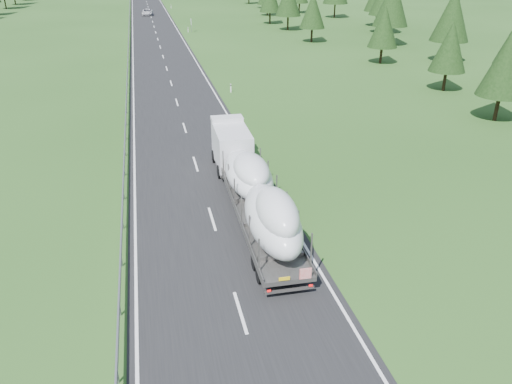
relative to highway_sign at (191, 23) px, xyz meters
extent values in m
plane|color=#234818|center=(-7.20, -80.00, -1.81)|extent=(400.00, 400.00, 0.00)
cube|color=black|center=(-7.20, 20.00, -1.80)|extent=(10.00, 400.00, 0.02)
cube|color=slate|center=(-12.50, 20.00, -1.21)|extent=(0.08, 400.00, 0.32)
cylinder|color=slate|center=(-12.50, -80.00, -1.51)|extent=(0.10, 0.10, 0.60)
cube|color=silver|center=(-0.70, -50.00, -1.31)|extent=(0.12, 0.07, 1.00)
cube|color=black|center=(-0.70, -50.00, -0.99)|extent=(0.13, 0.08, 0.12)
cube|color=silver|center=(-0.70, 0.00, -1.31)|extent=(0.12, 0.07, 1.00)
cube|color=black|center=(-0.70, 0.00, -0.99)|extent=(0.13, 0.08, 0.12)
cube|color=silver|center=(-0.70, 50.00, -1.31)|extent=(0.12, 0.07, 1.00)
cube|color=black|center=(-0.70, 50.00, -0.99)|extent=(0.13, 0.08, 0.12)
cylinder|color=slate|center=(0.00, 0.00, -0.81)|extent=(0.08, 0.08, 2.00)
cube|color=silver|center=(0.00, 0.00, 0.19)|extent=(0.05, 0.90, 1.20)
cylinder|color=black|center=(33.19, -54.06, -0.32)|extent=(0.36, 0.36, 2.97)
cylinder|color=black|center=(33.67, -39.23, -0.03)|extent=(0.36, 0.36, 3.55)
cone|color=black|center=(33.67, -39.23, 4.90)|extent=(5.52, 5.52, 7.40)
cylinder|color=black|center=(31.88, -23.94, 0.12)|extent=(0.36, 0.36, 3.86)
cone|color=black|center=(31.88, -23.94, 5.49)|extent=(6.01, 6.01, 8.05)
cylinder|color=black|center=(37.55, -10.27, 0.27)|extent=(0.36, 0.36, 4.16)
cylinder|color=black|center=(40.75, 0.04, 0.06)|extent=(0.36, 0.36, 3.74)
cylinder|color=black|center=(37.43, 16.93, 0.17)|extent=(0.36, 0.36, 3.96)
cylinder|color=black|center=(32.07, 29.28, -0.30)|extent=(0.36, 0.36, 3.02)
cylinder|color=black|center=(32.29, 41.60, -0.25)|extent=(0.36, 0.36, 3.11)
cylinder|color=black|center=(22.38, -66.29, -0.35)|extent=(0.36, 0.36, 2.92)
cone|color=black|center=(22.38, -66.29, 3.70)|extent=(4.54, 4.54, 6.07)
cylinder|color=black|center=(23.93, -54.69, -0.46)|extent=(0.36, 0.36, 2.69)
cone|color=black|center=(23.93, -54.69, 3.27)|extent=(4.18, 4.18, 5.60)
cylinder|color=black|center=(23.67, -38.30, -0.43)|extent=(0.36, 0.36, 2.76)
cone|color=black|center=(23.67, -38.30, 3.41)|extent=(4.30, 4.30, 5.76)
cylinder|color=black|center=(19.90, -17.73, -0.34)|extent=(0.36, 0.36, 2.93)
cone|color=black|center=(19.90, -17.73, 3.73)|extent=(4.56, 4.56, 6.11)
cylinder|color=black|center=(19.97, -1.81, -0.12)|extent=(0.36, 0.36, 3.38)
cylinder|color=black|center=(18.88, 9.17, -0.28)|extent=(0.36, 0.36, 3.05)
cylinder|color=black|center=(22.19, 25.12, -0.18)|extent=(0.36, 0.36, 3.25)
cylinder|color=black|center=(25.47, 44.65, -0.37)|extent=(0.36, 0.36, 2.89)
cylinder|color=black|center=(-47.45, 58.56, 0.21)|extent=(0.36, 0.36, 4.03)
cube|color=silver|center=(-4.61, -72.62, 0.02)|extent=(2.48, 4.84, 2.69)
cube|color=black|center=(-4.61, -70.17, 0.50)|extent=(2.21, 0.11, 1.35)
cube|color=silver|center=(-4.61, -70.51, 1.51)|extent=(2.42, 1.19, 0.29)
cube|color=#5F5D5A|center=(-4.61, -73.58, -1.28)|extent=(2.45, 2.92, 0.24)
cylinder|color=black|center=(-5.72, -70.89, -1.33)|extent=(0.35, 0.97, 0.96)
cylinder|color=black|center=(-3.51, -70.89, -1.33)|extent=(0.35, 0.97, 0.96)
cylinder|color=black|center=(-5.72, -73.96, -1.33)|extent=(0.35, 0.97, 0.96)
cylinder|color=black|center=(-3.51, -73.96, -1.33)|extent=(0.35, 0.97, 0.96)
cube|color=#5F5D5A|center=(-4.61, -81.75, -0.92)|extent=(2.82, 13.49, 0.25)
cube|color=#5F5D5A|center=(-5.89, -81.75, -0.68)|extent=(0.28, 13.45, 0.23)
cube|color=#5F5D5A|center=(-3.34, -81.75, -0.68)|extent=(0.28, 13.45, 0.23)
cube|color=#5F5D5A|center=(-5.89, -87.51, 0.11)|extent=(0.07, 0.07, 1.83)
cube|color=#5F5D5A|center=(-3.34, -87.51, 0.11)|extent=(0.07, 0.07, 1.83)
cube|color=#5F5D5A|center=(-5.89, -85.21, 0.11)|extent=(0.07, 0.07, 1.83)
cube|color=#5F5D5A|center=(-3.34, -85.21, 0.11)|extent=(0.07, 0.07, 1.83)
cube|color=#5F5D5A|center=(-5.89, -82.90, 0.11)|extent=(0.07, 0.07, 1.83)
cube|color=#5F5D5A|center=(-3.34, -82.90, 0.11)|extent=(0.07, 0.07, 1.83)
cube|color=#5F5D5A|center=(-5.89, -80.60, 0.11)|extent=(0.07, 0.07, 1.83)
cube|color=#5F5D5A|center=(-3.34, -80.60, 0.11)|extent=(0.07, 0.07, 1.83)
cube|color=#5F5D5A|center=(-5.89, -78.29, 0.11)|extent=(0.07, 0.07, 1.83)
cube|color=#5F5D5A|center=(-3.34, -78.29, 0.11)|extent=(0.07, 0.07, 1.83)
cube|color=#5F5D5A|center=(-5.89, -75.98, 0.11)|extent=(0.07, 0.07, 1.83)
cube|color=#5F5D5A|center=(-3.34, -75.98, 0.11)|extent=(0.07, 0.07, 1.83)
cylinder|color=black|center=(-5.67, -86.94, -1.33)|extent=(0.40, 0.97, 0.96)
cylinder|color=black|center=(-3.56, -86.94, -1.33)|extent=(0.40, 0.97, 0.96)
cylinder|color=black|center=(-5.67, -85.78, -1.33)|extent=(0.40, 0.97, 0.96)
cylinder|color=black|center=(-3.56, -85.78, -1.33)|extent=(0.40, 0.97, 0.96)
cube|color=#5F5D5A|center=(-4.61, -88.43, -1.38)|extent=(2.40, 0.16, 0.12)
cube|color=red|center=(-3.89, -88.49, -0.51)|extent=(0.58, 0.05, 0.58)
cube|color=yellow|center=(-4.90, -88.49, -0.66)|extent=(0.53, 0.05, 0.17)
cube|color=red|center=(-5.62, -88.49, -1.23)|extent=(0.17, 0.06, 0.10)
cube|color=red|center=(-3.60, -88.49, -1.23)|extent=(0.17, 0.06, 0.10)
ellipsoid|color=silver|center=(-4.61, -84.82, 0.46)|extent=(2.70, 7.04, 2.51)
ellipsoid|color=silver|center=(-4.61, -85.70, 1.34)|extent=(2.03, 4.46, 2.01)
ellipsoid|color=silver|center=(-4.61, -78.29, 0.21)|extent=(2.89, 7.08, 2.01)
ellipsoid|color=silver|center=(-4.61, -79.17, 0.91)|extent=(2.18, 4.49, 1.61)
imported|color=silver|center=(-7.93, 32.80, -1.03)|extent=(3.06, 5.82, 1.56)
camera|label=1|loc=(-10.46, -106.70, 12.91)|focal=35.00mm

